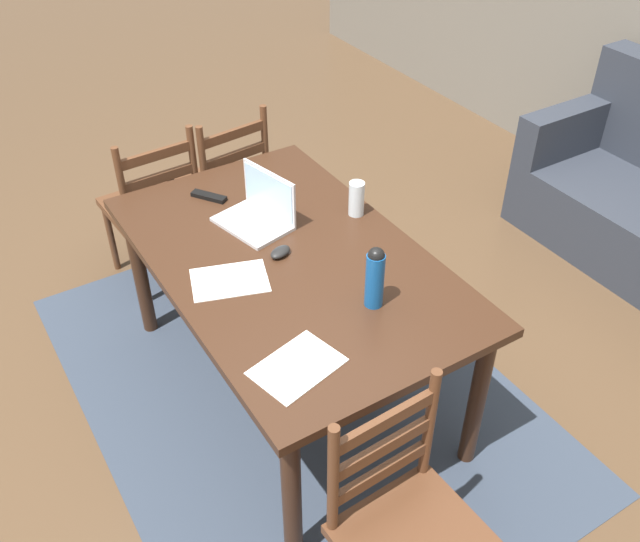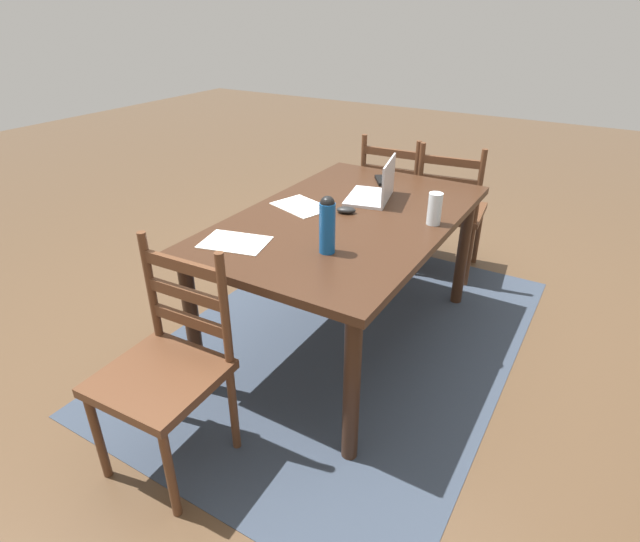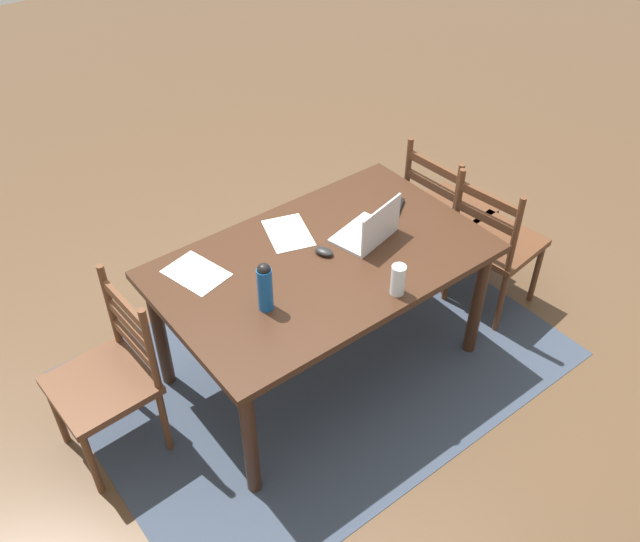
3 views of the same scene
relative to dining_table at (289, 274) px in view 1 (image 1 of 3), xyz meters
The scene contains 13 objects.
ground_plane 0.68m from the dining_table, ahead, with size 14.00×14.00×0.00m, color brown.
area_rug 0.68m from the dining_table, ahead, with size 2.56×1.80×0.01m, color #333D4C.
dining_table is the anchor object (origin of this frame).
chair_left_far 1.16m from the dining_table, 169.43° to the left, with size 0.49×0.49×0.95m.
chair_left_near 1.15m from the dining_table, 169.79° to the right, with size 0.46×0.46×0.95m.
chair_right_near 1.15m from the dining_table, 10.41° to the right, with size 0.46×0.46×0.95m.
laptop 0.33m from the dining_table, behind, with size 0.36×0.29×0.23m.
water_bottle 0.49m from the dining_table, 16.27° to the left, with size 0.07×0.07×0.26m.
drinking_glass 0.46m from the dining_table, 106.04° to the left, with size 0.07×0.07×0.16m, color silver.
computer_mouse 0.11m from the dining_table, 137.63° to the right, with size 0.06×0.10×0.03m, color black.
tv_remote 0.60m from the dining_table, behind, with size 0.04×0.17×0.02m, color black.
paper_stack_left 0.63m from the dining_table, 27.17° to the right, with size 0.21×0.30×0.00m, color white.
paper_stack_right 0.29m from the dining_table, 87.00° to the right, with size 0.21×0.30×0.00m, color white.
Camera 1 is at (2.01, -1.10, 2.48)m, focal length 39.19 mm.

